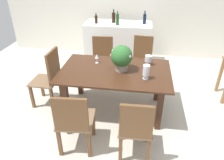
# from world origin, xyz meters

# --- Properties ---
(ground_plane) EXTENTS (7.04, 7.04, 0.00)m
(ground_plane) POSITION_xyz_m (0.00, 0.00, 0.00)
(ground_plane) COLOR beige
(back_wall) EXTENTS (6.40, 0.10, 2.60)m
(back_wall) POSITION_xyz_m (0.00, 2.60, 1.30)
(back_wall) COLOR silver
(back_wall) RESTS_ON ground
(dining_table) EXTENTS (1.74, 1.08, 0.75)m
(dining_table) POSITION_xyz_m (0.00, 0.09, 0.63)
(dining_table) COLOR #422616
(dining_table) RESTS_ON ground
(chair_near_right) EXTENTS (0.43, 0.49, 0.92)m
(chair_near_right) POSITION_xyz_m (0.39, -0.91, 0.51)
(chair_near_right) COLOR brown
(chair_near_right) RESTS_ON ground
(chair_far_left) EXTENTS (0.48, 0.46, 0.92)m
(chair_far_left) POSITION_xyz_m (-0.40, 1.07, 0.52)
(chair_far_left) COLOR brown
(chair_far_left) RESTS_ON ground
(chair_near_left) EXTENTS (0.50, 0.51, 0.93)m
(chair_near_left) POSITION_xyz_m (-0.38, -0.91, 0.52)
(chair_near_left) COLOR brown
(chair_near_left) RESTS_ON ground
(chair_head_end) EXTENTS (0.45, 0.45, 1.02)m
(chair_head_end) POSITION_xyz_m (-1.11, 0.08, 0.56)
(chair_head_end) COLOR brown
(chair_head_end) RESTS_ON ground
(chair_far_right) EXTENTS (0.45, 0.49, 0.97)m
(chair_far_right) POSITION_xyz_m (0.40, 1.08, 0.53)
(chair_far_right) COLOR brown
(chair_far_right) RESTS_ON ground
(flower_centerpiece) EXTENTS (0.35, 0.34, 0.41)m
(flower_centerpiece) POSITION_xyz_m (0.09, 0.12, 0.97)
(flower_centerpiece) COLOR gray
(flower_centerpiece) RESTS_ON dining_table
(crystal_vase_left) EXTENTS (0.11, 0.11, 0.16)m
(crystal_vase_left) POSITION_xyz_m (0.51, 0.37, 0.85)
(crystal_vase_left) COLOR silver
(crystal_vase_left) RESTS_ON dining_table
(crystal_vase_center_near) EXTENTS (0.10, 0.10, 0.22)m
(crystal_vase_center_near) POSITION_xyz_m (0.48, -0.11, 0.88)
(crystal_vase_center_near) COLOR silver
(crystal_vase_center_near) RESTS_ON dining_table
(wine_glass) EXTENTS (0.07, 0.07, 0.16)m
(wine_glass) POSITION_xyz_m (-0.34, 0.32, 0.86)
(wine_glass) COLOR silver
(wine_glass) RESTS_ON dining_table
(kitchen_counter) EXTENTS (1.52, 0.65, 0.99)m
(kitchen_counter) POSITION_xyz_m (-0.19, 1.94, 0.50)
(kitchen_counter) COLOR white
(kitchen_counter) RESTS_ON ground
(wine_bottle_amber) EXTENTS (0.07, 0.07, 0.30)m
(wine_bottle_amber) POSITION_xyz_m (-0.19, 1.79, 1.11)
(wine_bottle_amber) COLOR #194C1E
(wine_bottle_amber) RESTS_ON kitchen_counter
(wine_bottle_tall) EXTENTS (0.06, 0.06, 0.23)m
(wine_bottle_tall) POSITION_xyz_m (-0.68, 1.86, 1.08)
(wine_bottle_tall) COLOR black
(wine_bottle_tall) RESTS_ON kitchen_counter
(wine_bottle_clear) EXTENTS (0.08, 0.08, 0.29)m
(wine_bottle_clear) POSITION_xyz_m (-0.30, 1.98, 1.11)
(wine_bottle_clear) COLOR black
(wine_bottle_clear) RESTS_ON kitchen_counter
(wine_bottle_green) EXTENTS (0.07, 0.07, 0.29)m
(wine_bottle_green) POSITION_xyz_m (0.39, 1.98, 1.10)
(wine_bottle_green) COLOR #0F1E38
(wine_bottle_green) RESTS_ON kitchen_counter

